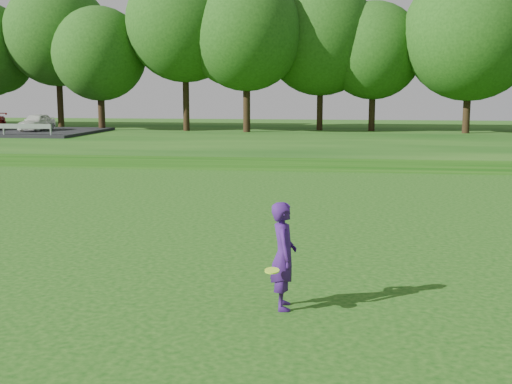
# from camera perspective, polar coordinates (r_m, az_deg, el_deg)

# --- Properties ---
(ground) EXTENTS (140.00, 140.00, 0.00)m
(ground) POSITION_cam_1_polar(r_m,az_deg,el_deg) (11.22, -20.39, -10.15)
(ground) COLOR #10420C
(ground) RESTS_ON ground
(berm) EXTENTS (130.00, 30.00, 0.60)m
(berm) POSITION_cam_1_polar(r_m,az_deg,el_deg) (43.74, 0.95, 4.75)
(berm) COLOR #10420C
(berm) RESTS_ON ground
(walking_path) EXTENTS (130.00, 1.60, 0.04)m
(walking_path) POSITION_cam_1_polar(r_m,az_deg,el_deg) (29.97, -2.22, 2.22)
(walking_path) COLOR gray
(walking_path) RESTS_ON ground
(treeline) EXTENTS (104.00, 7.00, 15.00)m
(treeline) POSITION_cam_1_polar(r_m,az_deg,el_deg) (47.80, 1.56, 14.48)
(treeline) COLOR #18420F
(treeline) RESTS_ON berm
(woman) EXTENTS (0.53, 0.92, 1.79)m
(woman) POSITION_cam_1_polar(r_m,az_deg,el_deg) (10.59, 2.46, -5.67)
(woman) COLOR #3A1665
(woman) RESTS_ON ground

